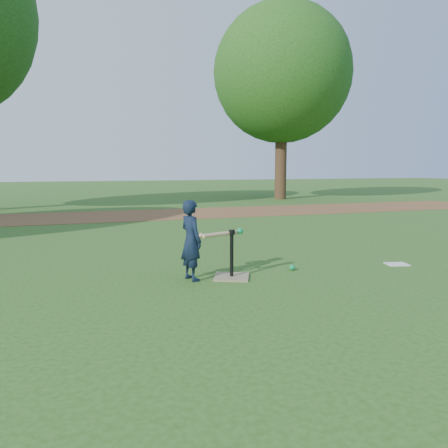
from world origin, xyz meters
name	(u,v)px	position (x,y,z in m)	size (l,w,h in m)	color
ground	(236,274)	(0.00, 0.00, 0.00)	(80.00, 80.00, 0.00)	#285116
dirt_strip	(147,215)	(0.00, 7.50, 0.01)	(24.00, 3.00, 0.01)	brown
child	(191,240)	(-0.63, -0.09, 0.50)	(0.36, 0.24, 1.00)	black
wiffle_ball_ground	(292,267)	(0.79, -0.05, 0.04)	(0.08, 0.08, 0.08)	#0C8547
clipboard	(397,264)	(2.39, -0.22, 0.01)	(0.30, 0.23, 0.01)	silver
batting_tee	(232,269)	(-0.12, -0.16, 0.11)	(0.57, 0.57, 0.61)	#8C7D58
swing_action	(224,233)	(-0.22, -0.17, 0.58)	(0.62, 0.25, 0.09)	tan
tree_right	(282,74)	(6.50, 12.00, 5.29)	(5.80, 5.80, 8.21)	#382316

